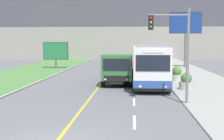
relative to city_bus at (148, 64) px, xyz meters
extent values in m
cube|color=silver|center=(-1.21, -13.20, -1.63)|extent=(0.12, 2.40, 0.01)
cube|color=silver|center=(-1.21, -8.60, -1.63)|extent=(0.12, 2.40, 0.01)
cube|color=silver|center=(-1.21, -4.00, -1.63)|extent=(0.12, 2.40, 0.01)
cube|color=silver|center=(-1.21, 0.60, -1.63)|extent=(0.12, 2.40, 0.01)
cube|color=silver|center=(-1.21, 5.20, -1.63)|extent=(0.12, 2.40, 0.01)
cube|color=silver|center=(-1.21, 9.80, -1.63)|extent=(0.12, 2.40, 0.01)
cube|color=silver|center=(-1.21, 14.40, -1.63)|extent=(0.12, 2.40, 0.01)
cube|color=gray|center=(-3.96, 39.71, 7.78)|extent=(80.00, 8.00, 18.82)
cube|color=#4C4C56|center=(-3.96, 35.69, 8.25)|extent=(80.00, 0.04, 6.59)
cube|color=white|center=(0.00, -3.42, 0.07)|extent=(2.52, 5.98, 2.86)
cube|color=#2D519E|center=(0.00, -3.42, -1.01)|extent=(2.54, 6.00, 0.70)
cube|color=black|center=(0.00, -3.42, 0.50)|extent=(2.55, 5.50, 1.00)
cube|color=gray|center=(0.00, -3.42, 1.54)|extent=(2.14, 5.38, 0.08)
cube|color=white|center=(0.00, 3.46, 0.07)|extent=(2.52, 5.98, 2.86)
cube|color=#2D519E|center=(0.00, 3.46, -1.01)|extent=(2.54, 6.00, 0.70)
cube|color=black|center=(0.00, 3.46, 0.50)|extent=(2.55, 5.50, 1.00)
cube|color=gray|center=(0.00, 3.46, 1.54)|extent=(2.14, 5.38, 0.08)
cube|color=#474747|center=(0.00, 0.02, 0.07)|extent=(2.32, 0.90, 2.63)
cube|color=black|center=(0.00, -6.43, 0.50)|extent=(2.22, 0.04, 1.05)
cube|color=black|center=(0.00, -6.44, -1.26)|extent=(2.47, 0.06, 0.20)
sphere|color=#F4EAB2|center=(-0.82, -6.45, -1.06)|extent=(0.20, 0.20, 0.20)
sphere|color=#F4EAB2|center=(0.82, -6.45, -1.06)|extent=(0.20, 0.20, 0.20)
cube|color=white|center=(0.00, -6.43, 1.32)|extent=(1.39, 0.04, 0.28)
cylinder|color=black|center=(-1.20, -5.10, -1.13)|extent=(0.28, 1.00, 1.00)
cylinder|color=black|center=(1.20, -5.10, -1.13)|extent=(0.28, 1.00, 1.00)
cylinder|color=black|center=(-1.20, -1.51, -1.13)|extent=(0.28, 1.00, 1.00)
cylinder|color=black|center=(1.20, -1.51, -1.13)|extent=(0.28, 1.00, 1.00)
cylinder|color=black|center=(-1.20, 4.05, -1.13)|extent=(0.28, 1.00, 1.00)
cylinder|color=black|center=(1.20, 4.05, -1.13)|extent=(0.28, 1.00, 1.00)
cube|color=black|center=(-2.53, -0.12, -1.19)|extent=(1.05, 6.87, 0.20)
cube|color=#38753D|center=(-2.53, -2.27, -0.11)|extent=(2.34, 2.56, 1.96)
cube|color=black|center=(-2.53, -3.57, 0.18)|extent=(1.99, 0.04, 0.88)
cube|color=black|center=(-2.53, -3.58, -0.87)|extent=(1.87, 0.06, 0.44)
sphere|color=silver|center=(-3.35, -3.59, -0.94)|extent=(0.18, 0.18, 0.18)
sphere|color=silver|center=(-1.71, -3.59, -0.94)|extent=(0.18, 0.18, 0.18)
cube|color=orange|center=(-2.53, 1.29, -1.03)|extent=(2.22, 4.06, 0.12)
cube|color=orange|center=(-3.58, 1.29, -0.47)|extent=(0.12, 4.06, 1.23)
cube|color=orange|center=(-1.48, 1.29, -0.47)|extent=(0.12, 4.06, 1.23)
cube|color=orange|center=(-2.53, -0.68, -0.47)|extent=(2.22, 0.12, 1.23)
cube|color=orange|center=(-2.53, 3.26, -0.47)|extent=(2.22, 0.12, 1.23)
cube|color=orange|center=(-2.53, -0.68, 0.26)|extent=(2.22, 0.12, 0.24)
cylinder|color=black|center=(-3.61, -2.53, -1.11)|extent=(0.30, 1.04, 1.04)
cylinder|color=black|center=(-1.45, -2.53, -1.11)|extent=(0.30, 1.04, 1.04)
cylinder|color=black|center=(-3.61, 1.49, -1.11)|extent=(0.30, 1.04, 1.04)
cylinder|color=black|center=(-1.45, 1.49, -1.11)|extent=(0.30, 1.04, 1.04)
cube|color=maroon|center=(-2.22, 18.48, -1.14)|extent=(1.80, 4.30, 0.61)
cube|color=black|center=(-2.22, 18.59, -0.51)|extent=(1.53, 2.36, 0.65)
cylinder|color=black|center=(-3.03, 17.19, -1.32)|extent=(0.18, 0.62, 0.62)
cylinder|color=black|center=(-1.41, 17.19, -1.32)|extent=(0.18, 0.62, 0.62)
cylinder|color=black|center=(-3.03, 19.77, -1.32)|extent=(0.18, 0.62, 0.62)
cylinder|color=black|center=(-1.41, 19.77, -1.32)|extent=(0.18, 0.62, 0.62)
cylinder|color=slate|center=(1.74, -9.16, 1.05)|extent=(0.16, 0.16, 5.37)
cylinder|color=slate|center=(0.64, -9.16, 3.34)|extent=(2.20, 0.10, 0.10)
cube|color=black|center=(-0.32, -9.16, 2.94)|extent=(0.28, 0.24, 0.80)
sphere|color=red|center=(-0.32, -9.29, 3.18)|extent=(0.14, 0.14, 0.14)
sphere|color=orange|center=(-0.32, -9.29, 2.94)|extent=(0.14, 0.14, 0.14)
sphere|color=green|center=(-0.32, -9.29, 2.70)|extent=(0.14, 0.14, 0.14)
cylinder|color=#59595B|center=(5.64, 15.54, 0.72)|extent=(0.24, 0.24, 4.70)
cube|color=#333333|center=(5.64, 15.54, 4.41)|extent=(4.25, 0.20, 2.85)
cube|color=navy|center=(5.64, 15.43, 4.41)|extent=(4.09, 0.02, 2.69)
cylinder|color=#59595B|center=(-11.51, 14.01, -1.01)|extent=(0.24, 0.24, 1.25)
cube|color=#333333|center=(-11.51, 14.01, 0.69)|extent=(3.33, 0.20, 2.31)
cube|color=#287547|center=(-11.51, 13.90, 0.69)|extent=(3.17, 0.02, 2.15)
cylinder|color=#B7B2A8|center=(2.56, -4.03, -1.29)|extent=(1.00, 1.00, 0.53)
sphere|color=#477A38|center=(2.56, -4.03, -0.75)|extent=(0.80, 0.80, 0.80)
cylinder|color=#B7B2A8|center=(2.59, 1.07, -1.29)|extent=(1.07, 1.07, 0.54)
sphere|color=#477A38|center=(2.59, 1.07, -0.72)|extent=(0.86, 0.86, 0.86)
camera|label=1|loc=(-1.29, -26.68, 1.87)|focal=50.00mm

